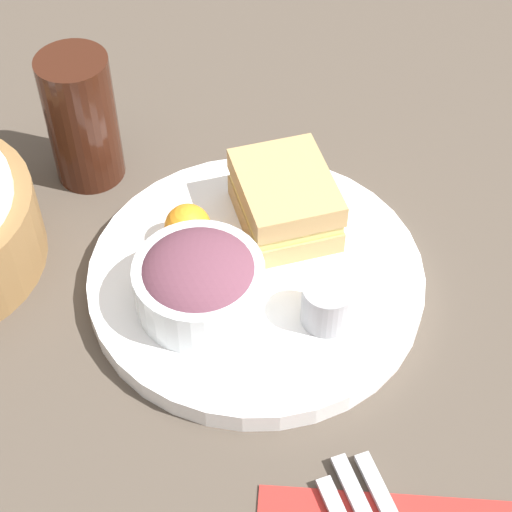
{
  "coord_description": "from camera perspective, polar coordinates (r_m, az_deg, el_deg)",
  "views": [
    {
      "loc": [
        -0.5,
        -0.04,
        0.61
      ],
      "look_at": [
        0.0,
        0.0,
        0.04
      ],
      "focal_mm": 60.0,
      "sensor_mm": 36.0,
      "label": 1
    }
  ],
  "objects": [
    {
      "name": "drink_glass",
      "position": [
        0.86,
        -11.54,
        8.92
      ],
      "size": [
        0.07,
        0.07,
        0.14
      ],
      "primitive_type": "cylinder",
      "color": "#38190F",
      "rests_on": "ground_plane"
    },
    {
      "name": "salad_bowl",
      "position": [
        0.72,
        -3.81,
        -1.68
      ],
      "size": [
        0.11,
        0.11,
        0.06
      ],
      "color": "white",
      "rests_on": "plate"
    },
    {
      "name": "dressing_cup",
      "position": [
        0.72,
        4.78,
        -3.17
      ],
      "size": [
        0.04,
        0.04,
        0.04
      ],
      "primitive_type": "cylinder",
      "color": "#99999E",
      "rests_on": "plate"
    },
    {
      "name": "plate",
      "position": [
        0.78,
        0.0,
        -1.49
      ],
      "size": [
        0.3,
        0.3,
        0.02
      ],
      "primitive_type": "cylinder",
      "color": "white",
      "rests_on": "ground_plane"
    },
    {
      "name": "orange_wedge",
      "position": [
        0.78,
        -4.57,
        1.95
      ],
      "size": [
        0.04,
        0.04,
        0.04
      ],
      "primitive_type": "sphere",
      "color": "orange",
      "rests_on": "plate"
    },
    {
      "name": "sandwich",
      "position": [
        0.79,
        1.95,
        3.74
      ],
      "size": [
        0.13,
        0.11,
        0.06
      ],
      "color": "tan",
      "rests_on": "plate"
    },
    {
      "name": "ground_plane",
      "position": [
        0.78,
        0.0,
        -1.98
      ],
      "size": [
        4.0,
        4.0,
        0.0
      ],
      "primitive_type": "plane",
      "color": "#4C4238"
    }
  ]
}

